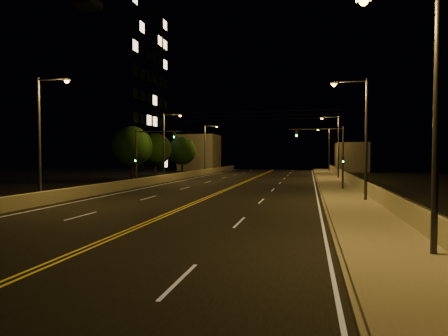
% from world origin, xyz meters
% --- Properties ---
extents(road, '(18.00, 120.00, 0.02)m').
position_xyz_m(road, '(0.00, 20.00, 0.01)').
color(road, black).
rests_on(road, ground).
extents(sidewalk, '(3.60, 120.00, 0.30)m').
position_xyz_m(sidewalk, '(10.80, 20.00, 0.15)').
color(sidewalk, gray).
rests_on(sidewalk, ground).
extents(curb, '(0.14, 120.00, 0.15)m').
position_xyz_m(curb, '(8.93, 20.00, 0.07)').
color(curb, gray).
rests_on(curb, ground).
extents(parapet_wall, '(0.30, 120.00, 1.00)m').
position_xyz_m(parapet_wall, '(12.45, 20.00, 0.80)').
color(parapet_wall, '#A5A089').
rests_on(parapet_wall, sidewalk).
extents(jersey_barrier, '(0.45, 120.00, 0.93)m').
position_xyz_m(jersey_barrier, '(-9.84, 20.00, 0.46)').
color(jersey_barrier, '#A5A089').
rests_on(jersey_barrier, ground).
extents(distant_building_right, '(6.00, 10.00, 5.95)m').
position_xyz_m(distant_building_right, '(16.50, 73.71, 2.98)').
color(distant_building_right, gray).
rests_on(distant_building_right, ground).
extents(distant_building_left, '(8.00, 8.00, 7.91)m').
position_xyz_m(distant_building_left, '(-16.00, 72.54, 3.96)').
color(distant_building_left, gray).
rests_on(distant_building_left, ground).
extents(parapet_rail, '(0.06, 120.00, 0.06)m').
position_xyz_m(parapet_rail, '(12.45, 20.00, 1.33)').
color(parapet_rail, black).
rests_on(parapet_rail, parapet_wall).
extents(lane_markings, '(17.32, 116.00, 0.00)m').
position_xyz_m(lane_markings, '(0.00, 19.93, 0.02)').
color(lane_markings, silver).
rests_on(lane_markings, road).
extents(streetlight_0, '(2.55, 0.28, 8.71)m').
position_xyz_m(streetlight_0, '(11.51, 4.90, 5.06)').
color(streetlight_0, '#2D2D33').
rests_on(streetlight_0, ground).
extents(streetlight_1, '(2.55, 0.28, 8.71)m').
position_xyz_m(streetlight_1, '(11.51, 19.56, 5.06)').
color(streetlight_1, '#2D2D33').
rests_on(streetlight_1, ground).
extents(streetlight_2, '(2.55, 0.28, 8.71)m').
position_xyz_m(streetlight_2, '(11.51, 44.52, 5.06)').
color(streetlight_2, '#2D2D33').
rests_on(streetlight_2, ground).
extents(streetlight_3, '(2.55, 0.28, 8.71)m').
position_xyz_m(streetlight_3, '(11.51, 67.90, 5.06)').
color(streetlight_3, '#2D2D33').
rests_on(streetlight_3, ground).
extents(streetlight_4, '(2.55, 0.28, 8.71)m').
position_xyz_m(streetlight_4, '(-9.91, 14.28, 5.06)').
color(streetlight_4, '#2D2D33').
rests_on(streetlight_4, ground).
extents(streetlight_5, '(2.55, 0.28, 8.71)m').
position_xyz_m(streetlight_5, '(-9.91, 36.97, 5.06)').
color(streetlight_5, '#2D2D33').
rests_on(streetlight_5, ground).
extents(streetlight_6, '(2.55, 0.28, 8.71)m').
position_xyz_m(streetlight_6, '(-9.91, 56.28, 5.06)').
color(streetlight_6, '#2D2D33').
rests_on(streetlight_6, ground).
extents(traffic_signal_right, '(5.11, 0.31, 6.07)m').
position_xyz_m(traffic_signal_right, '(10.00, 28.27, 3.84)').
color(traffic_signal_right, '#2D2D33').
rests_on(traffic_signal_right, ground).
extents(traffic_signal_left, '(5.11, 0.31, 6.07)m').
position_xyz_m(traffic_signal_left, '(-8.80, 28.27, 3.84)').
color(traffic_signal_left, '#2D2D33').
rests_on(traffic_signal_left, ground).
extents(overhead_wires, '(22.00, 0.03, 0.83)m').
position_xyz_m(overhead_wires, '(0.00, 29.50, 7.40)').
color(overhead_wires, black).
extents(building_tower, '(24.00, 15.00, 30.16)m').
position_xyz_m(building_tower, '(-29.68, 50.37, 14.51)').
color(building_tower, gray).
rests_on(building_tower, ground).
extents(tree_0, '(5.31, 5.31, 7.20)m').
position_xyz_m(tree_0, '(-14.61, 36.86, 4.54)').
color(tree_0, black).
rests_on(tree_0, ground).
extents(tree_1, '(5.04, 5.04, 6.83)m').
position_xyz_m(tree_1, '(-15.41, 46.28, 4.30)').
color(tree_1, black).
rests_on(tree_1, ground).
extents(tree_2, '(4.85, 4.85, 6.57)m').
position_xyz_m(tree_2, '(-13.64, 53.85, 4.14)').
color(tree_2, black).
rests_on(tree_2, ground).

